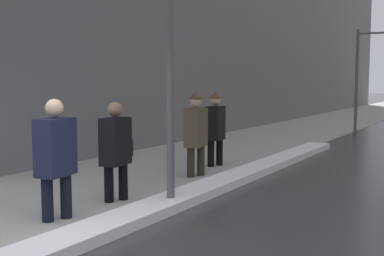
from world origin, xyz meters
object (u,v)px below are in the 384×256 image
at_px(traffic_light_near, 378,58).
at_px(pedestrian_in_fedora, 215,125).
at_px(lamp_post, 170,22).
at_px(pedestrian_nearside, 56,154).
at_px(pedestrian_in_glasses, 196,130).
at_px(pedestrian_with_shoulder_bag, 116,147).

bearing_deg(traffic_light_near, pedestrian_in_fedora, -111.32).
bearing_deg(lamp_post, pedestrian_nearside, -123.26).
bearing_deg(pedestrian_in_fedora, pedestrian_in_glasses, 2.31).
bearing_deg(traffic_light_near, pedestrian_in_glasses, -108.54).
height_order(pedestrian_with_shoulder_bag, pedestrian_in_glasses, pedestrian_in_glasses).
bearing_deg(pedestrian_in_fedora, traffic_light_near, 159.72).
bearing_deg(pedestrian_in_fedora, pedestrian_nearside, -6.34).
height_order(pedestrian_with_shoulder_bag, pedestrian_in_fedora, pedestrian_in_fedora).
xyz_separation_m(pedestrian_nearside, pedestrian_in_glasses, (0.06, 3.62, 0.01)).
xyz_separation_m(pedestrian_in_glasses, pedestrian_in_fedora, (-0.24, 1.24, -0.02)).
height_order(pedestrian_nearside, pedestrian_with_shoulder_bag, pedestrian_nearside).
xyz_separation_m(lamp_post, pedestrian_in_glasses, (-0.87, 2.21, -1.84)).
bearing_deg(pedestrian_nearside, pedestrian_in_fedora, 173.66).
bearing_deg(pedestrian_with_shoulder_bag, pedestrian_in_glasses, 170.19).
relative_size(pedestrian_with_shoulder_bag, pedestrian_in_glasses, 0.92).
distance_m(pedestrian_with_shoulder_bag, pedestrian_in_fedora, 3.62).
relative_size(traffic_light_near, pedestrian_in_glasses, 2.18).
relative_size(lamp_post, pedestrian_with_shoulder_bag, 2.90).
relative_size(lamp_post, pedestrian_in_fedora, 2.72).
xyz_separation_m(pedestrian_with_shoulder_bag, pedestrian_in_fedora, (-0.18, 3.61, 0.05)).
xyz_separation_m(traffic_light_near, pedestrian_nearside, (-1.64, -13.54, -1.79)).
relative_size(lamp_post, traffic_light_near, 1.22).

